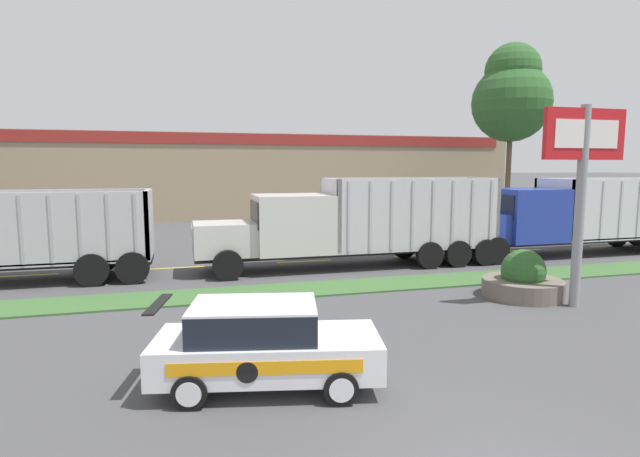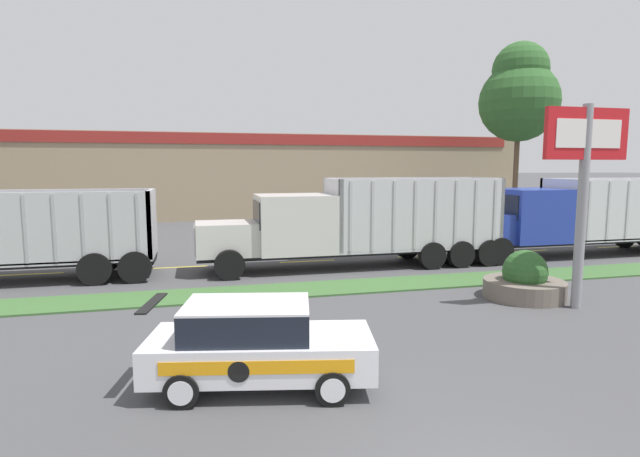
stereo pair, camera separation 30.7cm
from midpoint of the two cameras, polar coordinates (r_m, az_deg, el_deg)
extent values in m
cube|color=#3D6633|center=(16.53, -1.23, -6.98)|extent=(120.00, 1.92, 0.06)
cube|color=yellow|center=(21.85, -29.95, -4.54)|extent=(2.40, 0.14, 0.01)
cube|color=yellow|center=(21.00, -15.61, -4.29)|extent=(2.40, 0.14, 0.01)
cube|color=yellow|center=(21.52, -1.06, -3.75)|extent=(2.40, 0.14, 0.01)
cube|color=yellow|center=(23.31, 12.01, -3.07)|extent=(2.40, 0.14, 0.01)
cube|color=yellow|center=(26.12, 22.72, -2.39)|extent=(2.40, 0.14, 0.01)
cube|color=yellow|center=(29.65, 31.12, -1.79)|extent=(2.40, 0.14, 0.01)
cube|color=black|center=(25.90, 27.70, -1.24)|extent=(11.70, 1.41, 0.18)
cube|color=#23389E|center=(22.84, 18.54, 0.04)|extent=(1.85, 2.11, 1.27)
cube|color=#B7B7BC|center=(22.34, 16.47, -0.03)|extent=(0.06, 1.80, 1.08)
cube|color=#23389E|center=(24.12, 23.26, 1.43)|extent=(2.81, 2.57, 2.32)
cube|color=black|center=(23.25, 20.51, 2.37)|extent=(0.04, 2.18, 1.04)
cylinder|color=silver|center=(24.37, 27.36, 3.10)|extent=(0.14, 0.14, 1.55)
cube|color=silver|center=(27.49, 31.35, -0.71)|extent=(7.04, 2.57, 0.12)
cube|color=silver|center=(25.02, 26.00, 2.05)|extent=(0.16, 2.57, 2.69)
cube|color=silver|center=(28.22, 29.79, 2.31)|extent=(7.04, 0.16, 2.69)
cube|color=#BCBCC1|center=(24.33, 28.73, 1.77)|extent=(0.10, 0.04, 2.56)
cube|color=#BCBCC1|center=(25.02, 30.43, 1.79)|extent=(0.10, 0.04, 2.56)
cube|color=#BCBCC1|center=(25.74, 32.03, 1.80)|extent=(0.10, 0.04, 2.56)
cylinder|color=black|center=(21.91, 20.23, -2.47)|extent=(1.16, 0.30, 1.16)
cylinder|color=black|center=(24.01, 16.84, -1.54)|extent=(1.16, 0.30, 1.16)
cylinder|color=black|center=(29.52, 31.74, -0.74)|extent=(1.16, 0.30, 1.16)
cube|color=#B7B7BC|center=(20.21, -27.84, -2.98)|extent=(7.01, 2.52, 0.12)
cube|color=#B7B7BC|center=(19.50, -18.23, 0.72)|extent=(0.16, 2.52, 2.41)
cube|color=#B7B7BC|center=(18.92, -28.89, 0.01)|extent=(7.01, 0.16, 2.41)
cube|color=#B7B7BC|center=(21.19, -27.28, 0.76)|extent=(7.01, 0.16, 2.41)
cube|color=#A3A3A8|center=(18.94, -30.25, -0.07)|extent=(0.10, 0.04, 2.29)
cube|color=#A3A3A8|center=(18.71, -27.67, 0.01)|extent=(0.10, 0.04, 2.29)
cube|color=#A3A3A8|center=(18.52, -25.04, 0.09)|extent=(0.10, 0.04, 2.29)
cube|color=#A3A3A8|center=(18.37, -22.35, 0.17)|extent=(0.10, 0.04, 2.29)
cube|color=#A3A3A8|center=(18.27, -19.63, 0.25)|extent=(0.10, 0.04, 2.29)
cylinder|color=black|center=(18.54, -19.94, -4.18)|extent=(1.13, 0.30, 1.13)
cylinder|color=black|center=(20.97, -19.26, -2.89)|extent=(1.13, 0.30, 1.13)
cylinder|color=black|center=(18.72, -23.92, -4.26)|extent=(1.13, 0.30, 1.13)
cylinder|color=black|center=(21.13, -22.79, -2.97)|extent=(1.13, 0.30, 1.13)
cube|color=black|center=(20.26, 4.06, -2.63)|extent=(12.22, 1.35, 0.18)
cube|color=silver|center=(19.21, -10.13, -1.13)|extent=(2.30, 2.02, 1.23)
cube|color=#B7B7BC|center=(19.17, -13.66, -1.23)|extent=(0.06, 1.72, 1.05)
cube|color=silver|center=(19.50, -2.47, 0.59)|extent=(2.94, 2.46, 2.24)
cube|color=black|center=(19.22, -6.83, 1.63)|extent=(0.04, 2.09, 1.01)
cylinder|color=silver|center=(19.03, 2.64, 2.92)|extent=(0.14, 0.14, 1.64)
cube|color=silver|center=(21.19, 10.81, -1.91)|extent=(6.98, 2.46, 0.12)
cube|color=silver|center=(19.83, 1.92, 1.69)|extent=(0.16, 2.46, 2.80)
cube|color=silver|center=(22.67, 18.75, 1.99)|extent=(0.16, 2.46, 2.80)
cube|color=silver|center=(19.99, 12.29, 1.57)|extent=(6.98, 0.16, 2.80)
cube|color=silver|center=(22.07, 9.64, 2.14)|extent=(6.98, 0.16, 2.80)
cube|color=#B2B2B7|center=(18.74, 4.02, 1.37)|extent=(0.10, 0.04, 2.66)
cube|color=#B2B2B7|center=(19.03, 6.52, 1.42)|extent=(0.10, 0.04, 2.66)
cube|color=#B2B2B7|center=(19.35, 8.94, 1.48)|extent=(0.10, 0.04, 2.66)
cube|color=#B2B2B7|center=(19.71, 11.28, 1.52)|extent=(0.10, 0.04, 2.66)
cube|color=#B2B2B7|center=(20.10, 13.53, 1.57)|extent=(0.10, 0.04, 2.66)
cube|color=#B2B2B7|center=(20.52, 15.69, 1.61)|extent=(0.10, 0.04, 2.66)
cube|color=#B2B2B7|center=(20.96, 17.77, 1.65)|extent=(0.10, 0.04, 2.66)
cube|color=#B2B2B7|center=(21.43, 19.75, 1.68)|extent=(0.10, 0.04, 2.66)
cylinder|color=black|center=(18.16, -9.81, -4.15)|extent=(1.09, 0.30, 1.09)
cylinder|color=black|center=(20.53, -10.32, -2.86)|extent=(1.09, 0.30, 1.09)
cylinder|color=black|center=(21.58, 19.15, -2.66)|extent=(1.09, 0.30, 1.09)
cylinder|color=black|center=(23.62, 15.94, -1.73)|extent=(1.09, 0.30, 1.09)
cylinder|color=black|center=(20.92, 16.24, -2.85)|extent=(1.09, 0.30, 1.09)
cylinder|color=black|center=(23.01, 13.20, -1.87)|extent=(1.09, 0.30, 1.09)
cylinder|color=black|center=(20.31, 13.14, -3.04)|extent=(1.09, 0.30, 1.09)
cylinder|color=black|center=(22.46, 10.32, -2.01)|extent=(1.09, 0.30, 1.09)
cube|color=white|center=(9.51, -5.81, -13.93)|extent=(4.36, 2.51, 0.67)
cube|color=black|center=(9.33, -7.39, -10.38)|extent=(2.51, 1.93, 0.57)
cube|color=white|center=(9.24, -7.42, -8.58)|extent=(2.51, 1.93, 0.04)
cube|color=black|center=(9.54, -17.77, -8.13)|extent=(0.47, 1.38, 0.03)
cube|color=orange|center=(8.69, -6.18, -15.56)|extent=(3.21, 0.68, 0.23)
cylinder|color=black|center=(8.74, -8.26, -15.93)|extent=(0.36, 0.08, 0.37)
cylinder|color=black|center=(8.90, 2.48, -17.76)|extent=(0.63, 0.32, 0.60)
cylinder|color=silver|center=(8.80, 2.54, -18.05)|extent=(0.42, 0.10, 0.42)
cylinder|color=black|center=(10.40, 1.71, -14.00)|extent=(0.63, 0.32, 0.60)
cylinder|color=silver|center=(10.50, 1.67, -13.79)|extent=(0.42, 0.10, 0.42)
cylinder|color=black|center=(9.06, -14.55, -17.51)|extent=(0.63, 0.32, 0.60)
cylinder|color=silver|center=(8.97, -14.70, -17.79)|extent=(0.42, 0.10, 0.42)
cylinder|color=black|center=(10.54, -12.63, -13.88)|extent=(0.63, 0.32, 0.60)
cylinder|color=silver|center=(10.64, -12.52, -13.68)|extent=(0.42, 0.10, 0.42)
cylinder|color=gray|center=(15.93, 28.23, 2.05)|extent=(0.28, 0.28, 5.76)
cube|color=red|center=(15.92, 28.67, 9.48)|extent=(2.63, 0.16, 1.42)
cube|color=white|center=(15.85, 28.89, 9.48)|extent=(2.11, 0.02, 0.78)
cylinder|color=#6B6056|center=(16.86, 22.78, -6.39)|extent=(2.44, 2.44, 0.56)
sphere|color=#2D5B28|center=(16.74, 22.87, -4.56)|extent=(1.34, 1.34, 1.34)
cube|color=#9E896B|center=(44.55, -6.18, 6.04)|extent=(41.71, 12.00, 6.58)
cube|color=maroon|center=(38.62, -4.99, 10.13)|extent=(39.63, 0.10, 0.80)
cylinder|color=brown|center=(39.91, 21.66, 5.89)|extent=(0.38, 0.38, 7.15)
sphere|color=#2D5B28|center=(40.18, 22.00, 13.23)|extent=(5.69, 5.69, 5.69)
sphere|color=#2D5B28|center=(40.51, 22.16, 16.43)|extent=(3.98, 3.98, 3.98)
camera|label=1|loc=(0.15, -89.43, 0.07)|focal=28.00mm
camera|label=2|loc=(0.15, 90.57, -0.07)|focal=28.00mm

